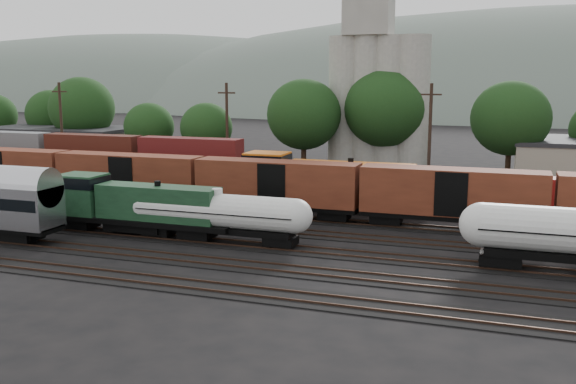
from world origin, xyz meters
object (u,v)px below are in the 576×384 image
(green_locomotive, at_px, (126,204))
(grain_silo, at_px, (377,88))
(orange_locomotive, at_px, (316,180))
(tank_car_a, at_px, (218,213))

(green_locomotive, height_order, grain_silo, grain_silo)
(orange_locomotive, relative_size, grain_silo, 0.69)
(orange_locomotive, bearing_deg, green_locomotive, -127.34)
(grain_silo, bearing_deg, orange_locomotive, -91.19)
(green_locomotive, relative_size, grain_silo, 0.58)
(orange_locomotive, bearing_deg, grain_silo, 88.81)
(green_locomotive, bearing_deg, tank_car_a, 0.00)
(tank_car_a, bearing_deg, grain_silo, 84.58)
(tank_car_a, xyz_separation_m, orange_locomotive, (3.35, 15.00, 0.46))
(green_locomotive, relative_size, orange_locomotive, 0.84)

